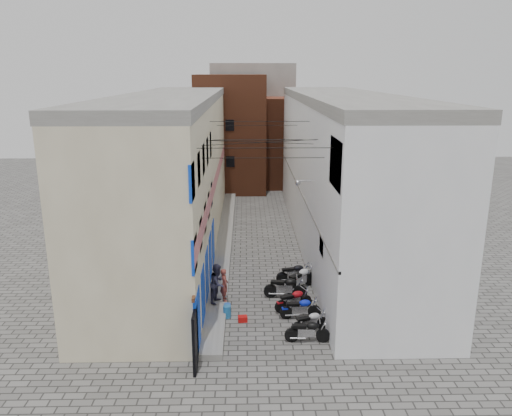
{
  "coord_description": "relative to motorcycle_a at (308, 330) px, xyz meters",
  "views": [
    {
      "loc": [
        -0.71,
        -16.08,
        10.15
      ],
      "look_at": [
        -0.17,
        10.21,
        3.0
      ],
      "focal_mm": 35.0,
      "sensor_mm": 36.0,
      "label": 1
    }
  ],
  "objects": [
    {
      "name": "motorcycle_a",
      "position": [
        0.0,
        0.0,
        0.0
      ],
      "size": [
        1.81,
        0.66,
        1.03
      ],
      "primitive_type": null,
      "rotation": [
        0.0,
        0.0,
        -1.62
      ],
      "color": "black",
      "rests_on": "ground"
    },
    {
      "name": "building_far_brick_right",
      "position": [
        1.35,
        28.73,
        3.48
      ],
      "size": [
        5.0,
        6.0,
        8.0
      ],
      "primitive_type": "cube",
      "color": "brown",
      "rests_on": "ground"
    },
    {
      "name": "overhead_wires",
      "position": [
        -1.65,
        6.37,
        6.61
      ],
      "size": [
        5.8,
        13.02,
        1.32
      ],
      "color": "black",
      "rests_on": "ground"
    },
    {
      "name": "person_a",
      "position": [
        -3.35,
        3.26,
        0.49
      ],
      "size": [
        0.47,
        0.62,
        1.51
      ],
      "primitive_type": "imported",
      "rotation": [
        0.0,
        0.0,
        1.8
      ],
      "color": "brown",
      "rests_on": "plinth"
    },
    {
      "name": "plinth",
      "position": [
        -3.7,
        11.73,
        -0.39
      ],
      "size": [
        0.9,
        26.0,
        0.25
      ],
      "primitive_type": "cube",
      "color": "slate",
      "rests_on": "ground"
    },
    {
      "name": "motorcycle_b",
      "position": [
        0.2,
        0.79,
        -0.03
      ],
      "size": [
        1.76,
        1.06,
        0.97
      ],
      "primitive_type": null,
      "rotation": [
        0.0,
        0.0,
        -1.23
      ],
      "color": "#BBBAC0",
      "rests_on": "ground"
    },
    {
      "name": "building_far_concrete",
      "position": [
        -1.65,
        32.73,
        4.98
      ],
      "size": [
        8.0,
        5.0,
        11.0
      ],
      "primitive_type": "cube",
      "color": "slate",
      "rests_on": "ground"
    },
    {
      "name": "water_jug_far",
      "position": [
        -3.2,
        2.46,
        -0.29
      ],
      "size": [
        0.34,
        0.34,
        0.45
      ],
      "primitive_type": "cylinder",
      "rotation": [
        0.0,
        0.0,
        0.19
      ],
      "color": "#2453B4",
      "rests_on": "ground"
    },
    {
      "name": "building_far_brick_left",
      "position": [
        -3.65,
        26.73,
        4.48
      ],
      "size": [
        6.0,
        6.0,
        10.0
      ],
      "primitive_type": "cube",
      "color": "brown",
      "rests_on": "ground"
    },
    {
      "name": "motorcycle_g",
      "position": [
        0.04,
        5.77,
        0.02
      ],
      "size": [
        1.94,
        0.97,
        1.08
      ],
      "primitive_type": null,
      "rotation": [
        0.0,
        0.0,
        -1.36
      ],
      "color": "black",
      "rests_on": "ground"
    },
    {
      "name": "motorcycle_c",
      "position": [
        -0.07,
        1.96,
        -0.0
      ],
      "size": [
        1.81,
        0.69,
        1.03
      ],
      "primitive_type": null,
      "rotation": [
        0.0,
        0.0,
        -1.5
      ],
      "color": "#0C1EBE",
      "rests_on": "ground"
    },
    {
      "name": "water_jug_near",
      "position": [
        -3.2,
        2.1,
        -0.25
      ],
      "size": [
        0.44,
        0.44,
        0.53
      ],
      "primitive_type": "cylinder",
      "rotation": [
        0.0,
        0.0,
        -0.4
      ],
      "color": "#226EAC",
      "rests_on": "ground"
    },
    {
      "name": "building_right",
      "position": [
        3.35,
        11.72,
        3.99
      ],
      "size": [
        5.94,
        26.0,
        9.0
      ],
      "color": "white",
      "rests_on": "ground"
    },
    {
      "name": "ground",
      "position": [
        -1.65,
        -1.27,
        -0.52
      ],
      "size": [
        90.0,
        90.0,
        0.0
      ],
      "primitive_type": "plane",
      "color": "#5C5A57",
      "rests_on": "ground"
    },
    {
      "name": "motorcycle_d",
      "position": [
        -0.28,
        2.73,
        0.01
      ],
      "size": [
        1.9,
        1.25,
        1.05
      ],
      "primitive_type": null,
      "rotation": [
        0.0,
        0.0,
        -1.16
      ],
      "color": "#A70B13",
      "rests_on": "ground"
    },
    {
      "name": "red_crate",
      "position": [
        -2.53,
        1.72,
        -0.4
      ],
      "size": [
        0.41,
        0.32,
        0.24
      ],
      "primitive_type": "cube",
      "rotation": [
        0.0,
        0.0,
        0.11
      ],
      "color": "#BC0E0D",
      "rests_on": "ground"
    },
    {
      "name": "far_shopfront",
      "position": [
        -1.65,
        23.93,
        0.68
      ],
      "size": [
        2.0,
        0.3,
        2.4
      ],
      "primitive_type": "cube",
      "color": "black",
      "rests_on": "ground"
    },
    {
      "name": "building_left",
      "position": [
        -6.63,
        11.68,
        3.98
      ],
      "size": [
        5.1,
        27.0,
        9.0
      ],
      "color": "#C5B794",
      "rests_on": "ground"
    },
    {
      "name": "motorcycle_e",
      "position": [
        -0.55,
        3.97,
        0.07
      ],
      "size": [
        2.07,
        0.81,
        1.17
      ],
      "primitive_type": null,
      "rotation": [
        0.0,
        0.0,
        -1.66
      ],
      "color": "black",
      "rests_on": "ground"
    },
    {
      "name": "person_b",
      "position": [
        -3.63,
        3.1,
        0.63
      ],
      "size": [
        0.94,
        1.05,
        1.79
      ],
      "primitive_type": "imported",
      "rotation": [
        0.0,
        0.0,
        1.21
      ],
      "color": "#2E2E45",
      "rests_on": "plinth"
    },
    {
      "name": "motorcycle_f",
      "position": [
        0.25,
        4.9,
        0.09
      ],
      "size": [
        1.98,
        1.9,
        1.21
      ],
      "primitive_type": null,
      "rotation": [
        0.0,
        0.0,
        -0.82
      ],
      "color": "silver",
      "rests_on": "ground"
    }
  ]
}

